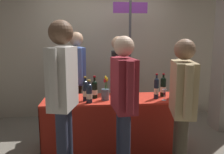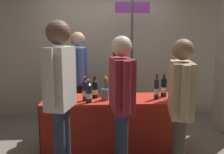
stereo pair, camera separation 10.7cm
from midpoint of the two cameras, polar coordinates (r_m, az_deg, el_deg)
The scene contains 19 objects.
ground_plane at distance 3.50m, azimuth 0.92°, elevation -17.28°, with size 12.00×12.00×0.00m, color gray.
back_partition at distance 4.69m, azimuth -0.47°, elevation 6.09°, with size 5.79×0.12×2.58m, color #B2A893.
tasting_table at distance 3.30m, azimuth 0.94°, elevation -9.30°, with size 1.89×0.61×0.76m.
featured_wine_bottle at distance 3.22m, azimuth -3.33°, elevation -2.97°, with size 0.08×0.08×0.32m.
display_bottle_0 at distance 3.38m, azimuth 13.53°, elevation -2.36°, with size 0.08×0.08×0.33m.
display_bottle_1 at distance 3.10m, azimuth -5.67°, elevation -3.27°, with size 0.07×0.07×0.33m.
display_bottle_2 at distance 3.06m, azimuth 6.01°, elevation -3.58°, with size 0.08×0.08×0.31m.
display_bottle_3 at distance 3.22m, azimuth 11.87°, elevation -2.76°, with size 0.07×0.07×0.35m.
display_bottle_4 at distance 3.00m, azimuth -4.75°, elevation -3.89°, with size 0.08×0.08×0.30m.
wine_glass_near_vendor at distance 3.17m, azimuth 13.74°, elevation -3.84°, with size 0.06×0.06×0.15m.
wine_glass_mid at distance 3.20m, azimuth -10.24°, elevation -3.94°, with size 0.06×0.06×0.12m.
wine_glass_near_taster at distance 3.24m, azimuth 16.01°, elevation -4.04°, with size 0.07×0.07×0.12m.
flower_vase at distance 3.12m, azimuth -0.73°, elevation -3.90°, with size 0.11×0.11×0.33m.
vendor_presenter at distance 3.77m, azimuth 2.66°, elevation 0.07°, with size 0.23×0.56×1.61m.
vendor_assistant at distance 3.87m, azimuth -7.45°, elevation 1.17°, with size 0.31×0.63×1.68m.
taster_foreground_right at distance 2.54m, azimuth 3.55°, elevation -4.48°, with size 0.25×0.63×1.61m.
taster_foreground_left at distance 2.40m, azimuth -11.35°, elevation -3.24°, with size 0.29×0.54×1.76m.
taster_foreground_centre at distance 2.55m, azimuth 17.67°, elevation -5.30°, with size 0.31×0.63×1.58m.
booth_signpost at distance 4.13m, azimuth 5.65°, elevation 6.96°, with size 0.60×0.04×2.22m.
Camera 2 is at (-0.18, -3.11, 1.60)m, focal length 37.10 mm.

